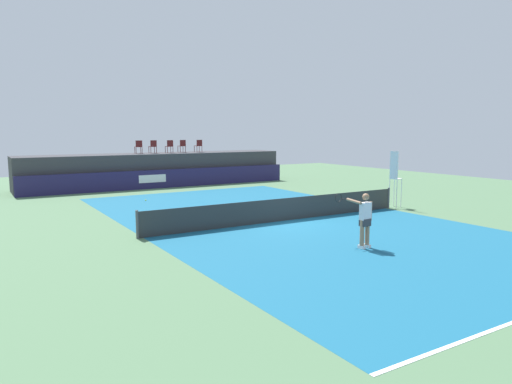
{
  "coord_description": "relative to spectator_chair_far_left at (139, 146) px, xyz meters",
  "views": [
    {
      "loc": [
        -11.04,
        -15.78,
        3.73
      ],
      "look_at": [
        -0.12,
        2.0,
        1.0
      ],
      "focal_mm": 32.87,
      "sensor_mm": 36.0,
      "label": 1
    }
  ],
  "objects": [
    {
      "name": "spectator_chair_far_right",
      "position": [
        4.34,
        -0.18,
        0.0
      ],
      "size": [
        0.47,
        0.47,
        0.89
      ],
      "color": "#561919",
      "rests_on": "spectator_platform"
    },
    {
      "name": "spectator_chair_right",
      "position": [
        3.19,
        0.12,
        0.0
      ],
      "size": [
        0.46,
        0.46,
        0.89
      ],
      "color": "#561919",
      "rests_on": "spectator_platform"
    },
    {
      "name": "umpire_chair",
      "position": [
        7.77,
        -15.39,
        -1.11
      ],
      "size": [
        0.51,
        0.51,
        2.76
      ],
      "color": "white",
      "rests_on": "ground"
    },
    {
      "name": "spectator_chair_far_left",
      "position": [
        0.0,
        0.0,
        0.0
      ],
      "size": [
        0.48,
        0.48,
        0.89
      ],
      "color": "#561919",
      "rests_on": "spectator_platform"
    },
    {
      "name": "sponsor_wall",
      "position": [
        1.2,
        -1.88,
        -2.09
      ],
      "size": [
        18.0,
        0.22,
        1.2
      ],
      "color": "#231E4C",
      "rests_on": "ground"
    },
    {
      "name": "court_inner",
      "position": [
        1.21,
        -15.38,
        -2.69
      ],
      "size": [
        12.0,
        22.0,
        0.0
      ],
      "primitive_type": "cube",
      "color": "#16597A",
      "rests_on": "ground"
    },
    {
      "name": "spectator_chair_left",
      "position": [
        1.03,
        0.06,
        0.0
      ],
      "size": [
        0.45,
        0.45,
        0.89
      ],
      "color": "#561919",
      "rests_on": "spectator_platform"
    },
    {
      "name": "spectator_chair_center",
      "position": [
        2.12,
        -0.19,
        0.0
      ],
      "size": [
        0.45,
        0.45,
        0.89
      ],
      "color": "#561919",
      "rests_on": "spectator_platform"
    },
    {
      "name": "tennis_net",
      "position": [
        1.21,
        -15.38,
        -2.22
      ],
      "size": [
        12.4,
        0.02,
        0.95
      ],
      "primitive_type": "cube",
      "color": "#2D2D2D",
      "rests_on": "ground"
    },
    {
      "name": "net_post_far",
      "position": [
        7.41,
        -15.38,
        -2.19
      ],
      "size": [
        0.1,
        0.1,
        1.0
      ],
      "primitive_type": "cylinder",
      "color": "#4C4C51",
      "rests_on": "ground"
    },
    {
      "name": "spectator_platform",
      "position": [
        1.21,
        -0.08,
        -1.59
      ],
      "size": [
        18.0,
        2.8,
        2.2
      ],
      "primitive_type": "cube",
      "color": "#38383D",
      "rests_on": "ground"
    },
    {
      "name": "ground_plane",
      "position": [
        1.21,
        -12.38,
        -2.69
      ],
      "size": [
        48.0,
        48.0,
        0.0
      ],
      "primitive_type": "plane",
      "color": "#4C704C"
    },
    {
      "name": "net_post_near",
      "position": [
        -4.99,
        -15.38,
        -2.19
      ],
      "size": [
        0.1,
        0.1,
        1.0
      ],
      "primitive_type": "cylinder",
      "color": "#4C4C51",
      "rests_on": "ground"
    },
    {
      "name": "tennis_ball",
      "position": [
        -1.88,
        -6.88,
        -2.66
      ],
      "size": [
        0.07,
        0.07,
        0.07
      ],
      "primitive_type": "sphere",
      "color": "#D8EA33",
      "rests_on": "court_inner"
    },
    {
      "name": "tennis_player",
      "position": [
        0.8,
        -20.45,
        -1.73
      ],
      "size": [
        0.72,
        1.12,
        1.77
      ],
      "color": "white",
      "rests_on": "court_inner"
    }
  ]
}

